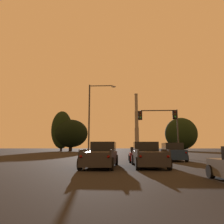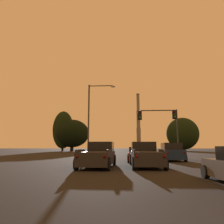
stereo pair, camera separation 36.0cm
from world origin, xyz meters
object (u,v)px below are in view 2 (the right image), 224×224
at_px(suv_right_lane_front, 171,152).
at_px(pickup_truck_center_lane_second, 145,155).
at_px(pickup_truck_left_lane_second, 99,156).
at_px(street_lamp, 93,113).
at_px(traffic_light_overhead_right, 164,121).
at_px(sedan_center_lane_front, 137,155).
at_px(smokestack, 139,127).

xyz_separation_m(suv_right_lane_front, pickup_truck_center_lane_second, (-3.34, -7.26, -0.09)).
bearing_deg(pickup_truck_left_lane_second, street_lamp, 102.64).
bearing_deg(traffic_light_overhead_right, pickup_truck_left_lane_second, -117.72).
relative_size(traffic_light_overhead_right, street_lamp, 0.66).
xyz_separation_m(sedan_center_lane_front, pickup_truck_left_lane_second, (-3.08, -6.30, 0.14)).
distance_m(suv_right_lane_front, sedan_center_lane_front, 3.92).
xyz_separation_m(pickup_truck_center_lane_second, smokestack, (8.40, 159.95, 16.92)).
height_order(traffic_light_overhead_right, street_lamp, street_lamp).
bearing_deg(street_lamp, smokestack, 84.52).
distance_m(sedan_center_lane_front, traffic_light_overhead_right, 9.31).
xyz_separation_m(pickup_truck_center_lane_second, traffic_light_overhead_right, (3.72, 13.10, 4.12)).
distance_m(pickup_truck_center_lane_second, smokestack, 161.06).
xyz_separation_m(pickup_truck_left_lane_second, smokestack, (11.79, 160.39, 16.92)).
relative_size(pickup_truck_center_lane_second, traffic_light_overhead_right, 0.86).
relative_size(suv_right_lane_front, street_lamp, 0.51).
relative_size(pickup_truck_left_lane_second, street_lamp, 0.57).
bearing_deg(smokestack, sedan_center_lane_front, -93.24).
bearing_deg(street_lamp, pickup_truck_center_lane_second, -63.90).
relative_size(pickup_truck_center_lane_second, smokestack, 0.12).
xyz_separation_m(suv_right_lane_front, pickup_truck_left_lane_second, (-6.74, -7.70, -0.09)).
distance_m(pickup_truck_left_lane_second, traffic_light_overhead_right, 15.84).
relative_size(suv_right_lane_front, sedan_center_lane_front, 1.05).
distance_m(sedan_center_lane_front, pickup_truck_center_lane_second, 5.87).
bearing_deg(suv_right_lane_front, traffic_light_overhead_right, 87.25).
relative_size(traffic_light_overhead_right, smokestack, 0.14).
bearing_deg(pickup_truck_left_lane_second, smokestack, 87.36).
height_order(sedan_center_lane_front, pickup_truck_left_lane_second, pickup_truck_left_lane_second).
height_order(pickup_truck_center_lane_second, smokestack, smokestack).
xyz_separation_m(suv_right_lane_front, street_lamp, (-9.14, 4.58, 5.03)).
xyz_separation_m(suv_right_lane_front, traffic_light_overhead_right, (0.38, 5.84, 4.02)).
bearing_deg(pickup_truck_left_lane_second, traffic_light_overhead_right, 63.85).
distance_m(sedan_center_lane_front, street_lamp, 9.67).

